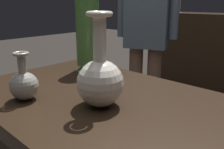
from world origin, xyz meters
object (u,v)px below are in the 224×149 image
at_px(vase_tall_behind, 88,37).
at_px(visitor_near_left, 146,29).
at_px(vase_centerpiece, 100,79).
at_px(vase_left_accent, 24,84).
at_px(shelf_vase_far_left, 178,1).

bearing_deg(vase_tall_behind, visitor_near_left, 107.18).
xyz_separation_m(vase_centerpiece, vase_tall_behind, (-0.34, 0.25, 0.07)).
xyz_separation_m(vase_left_accent, visitor_near_left, (-0.38, 1.20, 0.06)).
bearing_deg(vase_left_accent, shelf_vase_far_left, 107.93).
xyz_separation_m(vase_centerpiece, visitor_near_left, (-0.59, 1.07, 0.02)).
distance_m(vase_tall_behind, vase_left_accent, 0.42).
height_order(vase_centerpiece, shelf_vase_far_left, shelf_vase_far_left).
distance_m(vase_centerpiece, vase_tall_behind, 0.43).
bearing_deg(visitor_near_left, vase_tall_behind, 84.68).
distance_m(vase_centerpiece, shelf_vase_far_left, 2.47).
height_order(vase_centerpiece, visitor_near_left, visitor_near_left).
bearing_deg(visitor_near_left, shelf_vase_far_left, -94.01).
relative_size(vase_left_accent, shelf_vase_far_left, 0.55).
height_order(vase_left_accent, shelf_vase_far_left, shelf_vase_far_left).
xyz_separation_m(shelf_vase_far_left, visitor_near_left, (0.40, -1.19, -0.21)).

